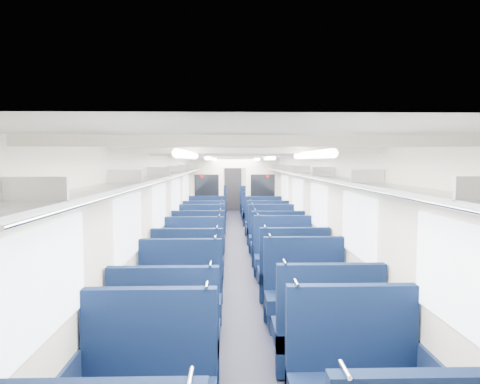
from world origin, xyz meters
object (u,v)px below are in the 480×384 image
at_px(seat_21, 258,215).
at_px(seat_11, 283,260).
at_px(seat_25, 255,208).
at_px(seat_6, 179,303).
at_px(seat_4, 166,341).
at_px(seat_16, 204,231).
at_px(end_door, 233,188).
at_px(seat_12, 199,248).
at_px(seat_9, 293,277).
at_px(seat_8, 188,278).
at_px(seat_17, 267,231).
at_px(seat_10, 194,262).
at_px(seat_24, 212,208).
at_px(seat_5, 326,337).
at_px(seat_13, 277,248).
at_px(seat_7, 305,299).
at_px(bulkhead, 235,192).
at_px(seat_27, 253,205).
at_px(seat_22, 211,211).
at_px(seat_15, 272,239).
at_px(seat_23, 257,211).
at_px(seat_19, 264,224).
at_px(seat_14, 202,239).
at_px(seat_18, 207,224).
at_px(seat_26, 214,205).
at_px(seat_20, 210,216).

bearing_deg(seat_21, seat_11, -90.00).
bearing_deg(seat_25, seat_6, -98.34).
xyz_separation_m(seat_4, seat_16, (0.00, 6.95, 0.00)).
height_order(end_door, seat_12, end_door).
height_order(seat_9, seat_12, same).
relative_size(seat_8, seat_12, 1.00).
height_order(seat_4, seat_17, same).
relative_size(seat_4, seat_17, 1.00).
xyz_separation_m(seat_10, seat_24, (0.00, 8.95, 0.00)).
bearing_deg(seat_5, seat_21, 90.00).
bearing_deg(seat_13, seat_21, 90.00).
bearing_deg(seat_7, seat_16, 106.36).
bearing_deg(seat_11, seat_24, 100.65).
height_order(bulkhead, seat_17, bulkhead).
xyz_separation_m(seat_17, seat_27, (0.00, 6.56, 0.00)).
bearing_deg(seat_22, seat_25, 32.50).
height_order(bulkhead, seat_6, bulkhead).
height_order(seat_7, seat_22, same).
distance_m(seat_6, seat_15, 4.84).
bearing_deg(seat_5, seat_24, 97.66).
bearing_deg(seat_5, seat_23, 90.00).
relative_size(seat_12, seat_22, 1.00).
distance_m(seat_5, seat_9, 2.34).
distance_m(seat_9, seat_19, 5.68).
bearing_deg(seat_4, seat_14, 90.00).
height_order(seat_6, seat_27, same).
height_order(seat_8, seat_14, same).
bearing_deg(seat_23, seat_16, -110.79).
height_order(seat_9, seat_15, same).
height_order(seat_18, seat_26, same).
height_order(seat_6, seat_16, same).
height_order(seat_11, seat_26, same).
bearing_deg(seat_16, seat_17, 0.50).
relative_size(seat_10, seat_13, 1.00).
bearing_deg(seat_15, seat_12, -149.03).
bearing_deg(seat_13, bulkhead, 100.47).
bearing_deg(seat_7, seat_23, 90.00).
distance_m(seat_7, seat_27, 12.23).
distance_m(seat_11, seat_25, 8.92).
bearing_deg(seat_19, seat_4, -101.60).
relative_size(seat_9, seat_27, 1.00).
relative_size(seat_4, seat_7, 1.00).
bearing_deg(seat_22, seat_13, -76.32).
bearing_deg(seat_9, bulkhead, 97.05).
distance_m(seat_8, seat_20, 7.80).
xyz_separation_m(seat_6, seat_16, (0.00, 5.77, 0.00)).
xyz_separation_m(seat_4, seat_24, (0.00, 12.41, 0.00)).
bearing_deg(seat_16, seat_15, -36.39).
bearing_deg(seat_17, seat_10, -115.33).
height_order(seat_14, seat_19, same).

